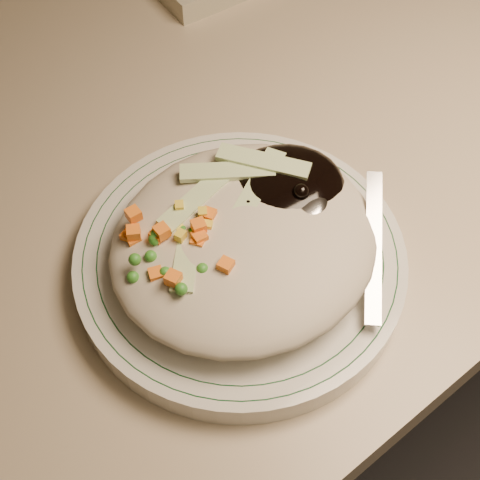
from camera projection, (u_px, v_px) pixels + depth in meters
desk at (183, 226)px, 0.77m from camera, size 1.40×0.70×0.74m
plate at (240, 261)px, 0.49m from camera, size 0.24×0.24×0.02m
plate_rim at (240, 253)px, 0.48m from camera, size 0.23×0.23×0.00m
meal at (246, 233)px, 0.47m from camera, size 0.21×0.19×0.05m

